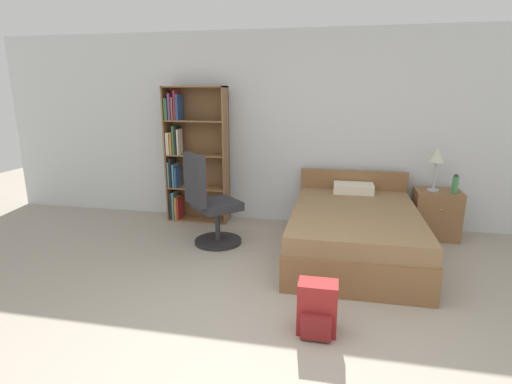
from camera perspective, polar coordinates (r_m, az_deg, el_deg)
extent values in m
plane|color=#A39989|center=(2.94, -0.09, -23.94)|extent=(14.00, 14.00, 0.00)
cube|color=silver|center=(5.53, 6.75, 8.84)|extent=(9.00, 0.06, 2.60)
cube|color=brown|center=(5.79, -12.37, 5.24)|extent=(0.02, 0.29, 1.88)
cube|color=brown|center=(5.51, -4.31, 5.08)|extent=(0.02, 0.29, 1.88)
cube|color=brown|center=(5.77, -7.97, 5.39)|extent=(0.86, 0.01, 1.88)
cube|color=brown|center=(5.85, -8.11, -3.83)|extent=(0.82, 0.28, 0.02)
cube|color=black|center=(5.88, -11.87, -1.82)|extent=(0.04, 0.16, 0.39)
cube|color=teal|center=(5.88, -11.48, -1.79)|extent=(0.03, 0.20, 0.39)
cube|color=orange|center=(5.88, -11.10, -2.12)|extent=(0.03, 0.20, 0.33)
cube|color=maroon|center=(5.87, -10.79, -2.23)|extent=(0.03, 0.21, 0.31)
cube|color=brown|center=(5.73, -8.27, 0.63)|extent=(0.82, 0.28, 0.02)
cube|color=teal|center=(5.79, -12.09, 2.54)|extent=(0.02, 0.20, 0.36)
cube|color=black|center=(5.78, -11.78, 2.83)|extent=(0.02, 0.22, 0.42)
cube|color=teal|center=(5.78, -11.42, 2.39)|extent=(0.02, 0.21, 0.33)
cube|color=navy|center=(5.77, -11.09, 2.17)|extent=(0.03, 0.22, 0.28)
cube|color=brown|center=(5.63, -8.44, 5.27)|extent=(0.82, 0.28, 0.02)
cube|color=beige|center=(5.72, -12.19, 6.86)|extent=(0.04, 0.21, 0.30)
cube|color=orange|center=(5.71, -11.71, 6.89)|extent=(0.03, 0.23, 0.30)
cube|color=#2D6638|center=(5.69, -11.37, 7.31)|extent=(0.03, 0.23, 0.39)
cube|color=black|center=(5.68, -11.12, 7.22)|extent=(0.02, 0.22, 0.37)
cube|color=beige|center=(5.64, -10.86, 7.06)|extent=(0.02, 0.17, 0.35)
cube|color=brown|center=(5.58, -8.62, 10.03)|extent=(0.82, 0.28, 0.02)
cube|color=#2D6638|center=(5.69, -12.42, 11.51)|extent=(0.04, 0.22, 0.29)
cube|color=#7A387F|center=(5.65, -12.01, 11.83)|extent=(0.03, 0.19, 0.35)
cube|color=#665B51|center=(5.63, -11.63, 11.60)|extent=(0.02, 0.18, 0.31)
cube|color=maroon|center=(5.61, -11.32, 12.05)|extent=(0.03, 0.17, 0.39)
cube|color=navy|center=(5.62, -10.91, 11.83)|extent=(0.03, 0.21, 0.35)
cube|color=brown|center=(5.57, -8.80, 14.65)|extent=(0.86, 0.29, 0.02)
cube|color=brown|center=(4.65, 13.73, -6.79)|extent=(1.38, 2.06, 0.35)
cube|color=olive|center=(4.56, 13.93, -3.62)|extent=(1.35, 2.02, 0.19)
cube|color=brown|center=(5.53, 13.55, -1.02)|extent=(1.38, 0.08, 0.79)
cube|color=silver|center=(5.27, 13.74, 0.54)|extent=(0.50, 0.30, 0.12)
cylinder|color=#232326|center=(4.96, -5.43, -7.00)|extent=(0.57, 0.57, 0.04)
cylinder|color=#333338|center=(4.89, -5.49, -4.64)|extent=(0.06, 0.06, 0.39)
cube|color=#2D2D33|center=(4.82, -5.56, -1.87)|extent=(0.68, 0.68, 0.10)
cube|color=#2D2D33|center=(4.61, -8.75, 1.76)|extent=(0.37, 0.37, 0.59)
cube|color=brown|center=(5.53, 24.30, -2.88)|extent=(0.54, 0.42, 0.61)
sphere|color=tan|center=(5.29, 24.94, -2.30)|extent=(0.02, 0.02, 0.02)
cylinder|color=#B2B2B7|center=(5.40, 23.98, 0.26)|extent=(0.14, 0.14, 0.02)
cylinder|color=#B2B2B7|center=(5.36, 24.18, 2.14)|extent=(0.02, 0.02, 0.34)
cone|color=beige|center=(5.32, 24.46, 4.88)|extent=(0.21, 0.21, 0.18)
cylinder|color=#3F8C4C|center=(5.37, 26.57, 0.92)|extent=(0.07, 0.07, 0.21)
cylinder|color=#2D2D33|center=(5.35, 26.71, 2.11)|extent=(0.05, 0.05, 0.02)
cube|color=maroon|center=(3.22, 8.75, -15.93)|extent=(0.30, 0.20, 0.41)
cube|color=maroon|center=(3.15, 8.55, -18.60)|extent=(0.23, 0.07, 0.19)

